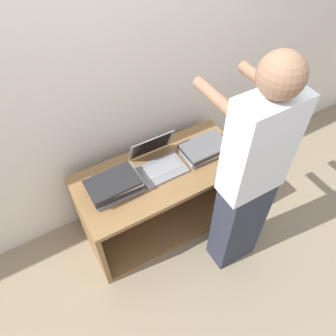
% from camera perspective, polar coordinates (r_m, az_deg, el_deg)
% --- Properties ---
extents(ground_plane, '(12.00, 12.00, 0.00)m').
position_cam_1_polar(ground_plane, '(2.84, 2.23, -13.39)').
color(ground_plane, gray).
extents(wall_back, '(8.00, 0.05, 2.40)m').
position_cam_1_polar(wall_back, '(2.36, -6.33, 14.72)').
color(wall_back, silver).
rests_on(wall_back, ground_plane).
extents(cart, '(1.31, 0.61, 0.66)m').
position_cam_1_polar(cart, '(2.73, -1.69, -4.12)').
color(cart, olive).
rests_on(cart, ground_plane).
extents(laptop_open, '(0.35, 0.32, 0.23)m').
position_cam_1_polar(laptop_open, '(2.43, -1.71, 1.08)').
color(laptop_open, gray).
rests_on(laptop_open, cart).
extents(laptop_stack_left, '(0.37, 0.25, 0.12)m').
position_cam_1_polar(laptop_stack_left, '(2.30, -9.34, -3.02)').
color(laptop_stack_left, gray).
rests_on(laptop_stack_left, cart).
extents(laptop_stack_right, '(0.36, 0.24, 0.08)m').
position_cam_1_polar(laptop_stack_right, '(2.56, 6.33, 3.38)').
color(laptop_stack_right, slate).
rests_on(laptop_stack_right, cart).
extents(person, '(0.40, 0.54, 1.79)m').
position_cam_1_polar(person, '(2.12, 14.00, -2.14)').
color(person, '#2D3342').
rests_on(person, ground_plane).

